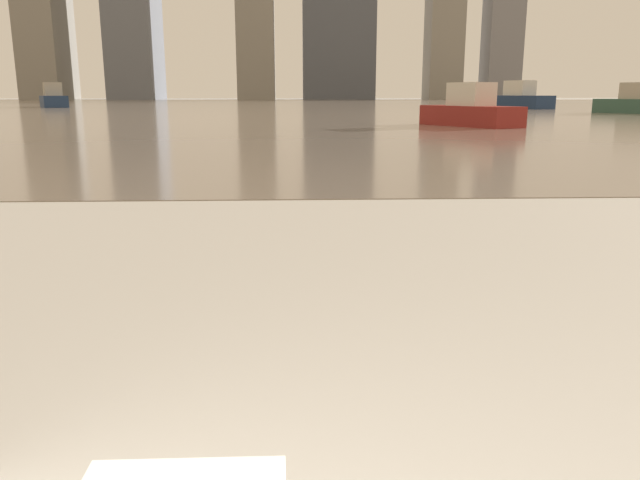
% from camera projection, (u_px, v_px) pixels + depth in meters
% --- Properties ---
extents(harbor_water, '(180.00, 110.00, 0.01)m').
position_uv_depth(harbor_water, '(292.00, 105.00, 60.37)').
color(harbor_water, gray).
rests_on(harbor_water, ground_plane).
extents(harbor_boat_0, '(3.03, 4.23, 1.51)m').
position_uv_depth(harbor_boat_0, '(470.00, 111.00, 22.17)').
color(harbor_boat_0, maroon).
rests_on(harbor_boat_0, harbor_water).
extents(harbor_boat_2, '(3.83, 4.79, 1.75)m').
position_uv_depth(harbor_boat_2, '(637.00, 103.00, 35.96)').
color(harbor_boat_2, '#335647').
rests_on(harbor_boat_2, harbor_water).
extents(harbor_boat_3, '(3.97, 5.85, 2.08)m').
position_uv_depth(harbor_boat_3, '(519.00, 99.00, 47.46)').
color(harbor_boat_3, navy).
rests_on(harbor_boat_3, harbor_water).
extents(harbor_boat_4, '(3.91, 5.65, 2.01)m').
position_uv_depth(harbor_boat_4, '(53.00, 99.00, 51.94)').
color(harbor_boat_4, navy).
rests_on(harbor_boat_4, harbor_water).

